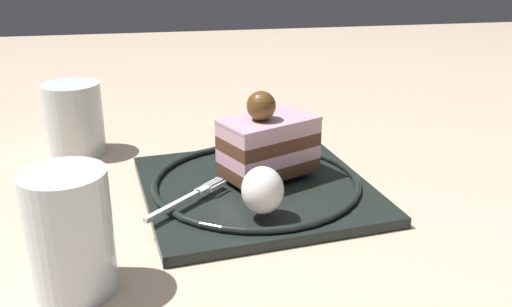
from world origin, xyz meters
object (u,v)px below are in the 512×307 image
Objects in this scene: dessert_plate at (256,186)px; cake_slice at (268,143)px; drink_glass_near at (71,240)px; drink_glass_far at (74,121)px; whipped_cream_dollop at (263,190)px; fork at (189,197)px.

cake_slice reaches higher than dessert_plate.
drink_glass_near is 1.10× the size of drink_glass_far.
drink_glass_far is (-0.25, -0.20, 0.00)m from whipped_cream_dollop.
fork is 0.15m from drink_glass_near.
dessert_plate is 0.24m from drink_glass_near.
dessert_plate is at bearing -48.61° from cake_slice.
drink_glass_near reaches higher than dessert_plate.
fork is 0.94× the size of drink_glass_far.
drink_glass_near is at bearing 5.85° from drink_glass_far.
drink_glass_near is (0.11, -0.10, 0.02)m from fork.
cake_slice is at bearing 131.39° from dessert_plate.
whipped_cream_dollop is 0.18m from drink_glass_near.
cake_slice is 1.16× the size of drink_glass_near.
fork is at bearing 137.85° from drink_glass_near.
drink_glass_near reaches higher than drink_glass_far.
whipped_cream_dollop is 0.08m from fork.
drink_glass_far is (-0.21, -0.13, 0.02)m from fork.
whipped_cream_dollop is 0.33m from drink_glass_far.
cake_slice reaches higher than drink_glass_near.
cake_slice is 0.28m from drink_glass_far.
drink_glass_far is (-0.17, -0.21, 0.04)m from dessert_plate.
dessert_plate is 2.87× the size of drink_glass_far.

